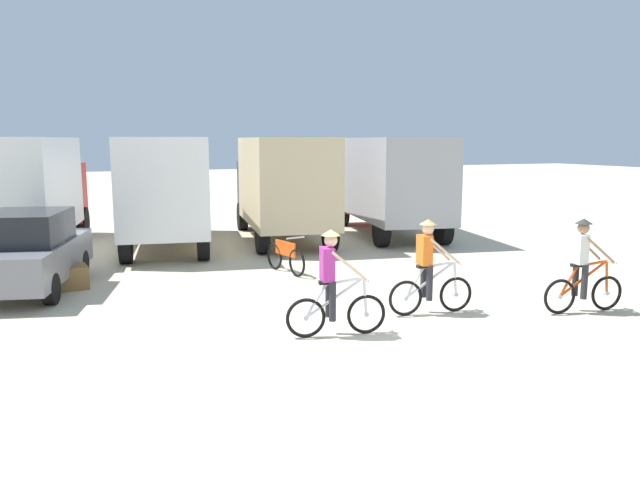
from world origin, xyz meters
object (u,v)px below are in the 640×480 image
Objects in this scene: box_truck_avon_van at (164,187)px; bicycle_spare at (286,257)px; box_truck_white_box at (27,188)px; box_truck_tan_camper at (283,183)px; box_truck_grey_hauler at (391,181)px; cyclist_orange_shirt at (333,287)px; cyclist_near_camera at (583,269)px; sedan_parked at (28,251)px; supply_crate at (73,277)px; cyclist_cowboy_hat at (429,270)px.

bicycle_spare is at bearing -65.54° from box_truck_avon_van.
box_truck_white_box is 7.67m from box_truck_tan_camper.
box_truck_grey_hauler is (7.59, -0.29, 0.00)m from box_truck_avon_van.
cyclist_orange_shirt is (5.15, -10.87, -1.03)m from box_truck_white_box.
box_truck_tan_camper is at bearing 103.69° from cyclist_near_camera.
box_truck_tan_camper is 8.68m from sedan_parked.
box_truck_white_box is at bearing 165.32° from box_truck_avon_van.
sedan_parked reaches higher than supply_crate.
box_truck_tan_camper is at bearing 35.11° from supply_crate.
box_truck_avon_van is 3.86× the size of cyclist_orange_shirt.
box_truck_white_box is at bearing 135.93° from bicycle_spare.
cyclist_orange_shirt is at bearing -165.96° from cyclist_cowboy_hat.
box_truck_tan_camper is at bearing 31.38° from sedan_parked.
cyclist_orange_shirt is at bearing -47.71° from sedan_parked.
box_truck_avon_van is at bearing 110.69° from cyclist_cowboy_hat.
supply_crate is at bearing -120.88° from box_truck_avon_van.
sedan_parked is at bearing -159.48° from box_truck_grey_hauler.
cyclist_cowboy_hat is at bearing 14.04° from cyclist_orange_shirt.
supply_crate is (-10.31, -4.26, -1.62)m from box_truck_grey_hauler.
cyclist_near_camera is at bearing -53.32° from bicycle_spare.
box_truck_white_box and box_truck_avon_van have the same top height.
sedan_parked is at bearing 174.72° from supply_crate.
sedan_parked is (-11.17, -4.18, -0.99)m from box_truck_grey_hauler.
cyclist_cowboy_hat is (-0.25, -9.33, -1.03)m from box_truck_tan_camper.
box_truck_white_box is at bearing 172.56° from box_truck_tan_camper.
box_truck_grey_hauler reaches higher than cyclist_cowboy_hat.
box_truck_avon_van is 5.55m from supply_crate.
box_truck_tan_camper is 5.30m from bicycle_spare.
bicycle_spare is (-1.57, -4.84, -1.48)m from box_truck_tan_camper.
cyclist_cowboy_hat is 1.00× the size of cyclist_near_camera.
box_truck_white_box is 5.58m from sedan_parked.
box_truck_tan_camper is 1.56× the size of sedan_parked.
box_truck_avon_van is at bearing 97.60° from cyclist_orange_shirt.
cyclist_orange_shirt and cyclist_near_camera have the same top height.
box_truck_avon_van is at bearing -14.68° from box_truck_white_box.
sedan_parked is 1.07m from supply_crate.
box_truck_white_box is at bearing 92.56° from sedan_parked.
box_truck_tan_camper is (3.77, 0.01, 0.00)m from box_truck_avon_van.
cyclist_cowboy_hat is (7.11, -4.84, -0.04)m from sedan_parked.
box_truck_grey_hauler is at bearing 22.46° from supply_crate.
cyclist_cowboy_hat is 2.81× the size of supply_crate.
sedan_parked is (-7.36, -4.49, -0.99)m from box_truck_tan_camper.
box_truck_grey_hauler is 11.49m from cyclist_orange_shirt.
box_truck_tan_camper and box_truck_grey_hauler have the same top height.
cyclist_orange_shirt is (1.32, -9.87, -1.03)m from box_truck_avon_van.
cyclist_orange_shirt is (4.90, -5.39, -0.04)m from sedan_parked.
box_truck_tan_camper reaches higher than sedan_parked.
cyclist_orange_shirt is 2.81× the size of supply_crate.
supply_crate is (-4.92, 0.28, -0.15)m from bicycle_spare.
sedan_parked is 2.47× the size of cyclist_near_camera.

